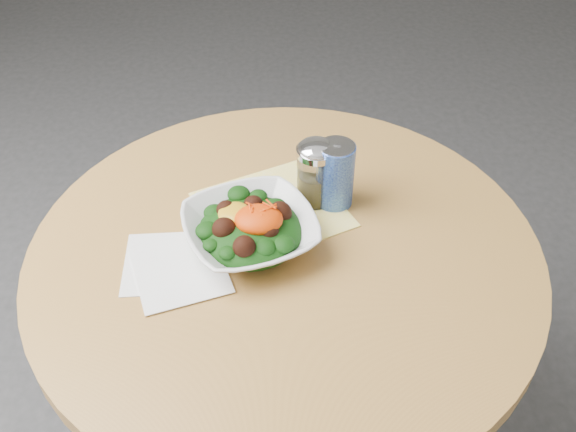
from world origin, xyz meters
name	(u,v)px	position (x,y,z in m)	size (l,w,h in m)	color
table	(285,317)	(0.00, 0.00, 0.55)	(0.90, 0.90, 0.75)	black
cloth_napkin	(272,209)	(-0.02, 0.09, 0.75)	(0.25, 0.23, 0.00)	yellow
paper_napkins	(174,267)	(-0.19, -0.05, 0.75)	(0.20, 0.20, 0.00)	white
salad_bowl	(250,229)	(-0.06, 0.01, 0.78)	(0.29, 0.29, 0.08)	silver
fork	(213,230)	(-0.13, 0.04, 0.76)	(0.05, 0.19, 0.00)	black
spice_shaker	(316,173)	(0.06, 0.12, 0.81)	(0.07, 0.07, 0.13)	silver
beverage_can	(335,174)	(0.09, 0.12, 0.82)	(0.07, 0.07, 0.13)	#0D1997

